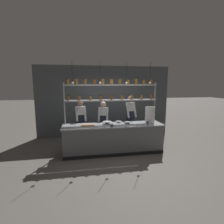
# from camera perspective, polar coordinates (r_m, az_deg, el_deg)

# --- Properties ---
(ground_plane) EXTENTS (40.00, 40.00, 0.00)m
(ground_plane) POSITION_cam_1_polar(r_m,az_deg,el_deg) (5.82, 0.44, -12.95)
(ground_plane) COLOR #5B5651
(back_wall) EXTENTS (5.57, 0.12, 2.92)m
(back_wall) POSITION_cam_1_polar(r_m,az_deg,el_deg) (7.39, -2.41, 3.51)
(back_wall) COLOR #4C5156
(back_wall) RESTS_ON ground_plane
(prep_counter) EXTENTS (3.17, 0.76, 0.92)m
(prep_counter) POSITION_cam_1_polar(r_m,az_deg,el_deg) (5.66, 0.44, -8.65)
(prep_counter) COLOR slate
(prep_counter) RESTS_ON ground_plane
(spice_shelf_unit) EXTENTS (3.06, 0.28, 2.37)m
(spice_shelf_unit) POSITION_cam_1_polar(r_m,az_deg,el_deg) (5.72, -0.14, 6.08)
(spice_shelf_unit) COLOR #999BA0
(spice_shelf_unit) RESTS_ON ground_plane
(chef_left) EXTENTS (0.39, 0.32, 1.65)m
(chef_left) POSITION_cam_1_polar(r_m,az_deg,el_deg) (6.20, -10.15, -2.55)
(chef_left) COLOR black
(chef_left) RESTS_ON ground_plane
(chef_center) EXTENTS (0.40, 0.33, 1.58)m
(chef_center) POSITION_cam_1_polar(r_m,az_deg,el_deg) (6.25, -2.85, -2.77)
(chef_center) COLOR black
(chef_center) RESTS_ON ground_plane
(chef_right) EXTENTS (0.40, 0.33, 1.76)m
(chef_right) POSITION_cam_1_polar(r_m,az_deg,el_deg) (6.42, 6.03, -1.32)
(chef_right) COLOR black
(chef_right) RESTS_ON ground_plane
(container_stack) EXTENTS (0.32, 0.32, 0.54)m
(container_stack) POSITION_cam_1_polar(r_m,az_deg,el_deg) (5.84, 12.26, -0.92)
(container_stack) COLOR white
(container_stack) RESTS_ON prep_counter
(cutting_board) EXTENTS (0.40, 0.26, 0.02)m
(cutting_board) POSITION_cam_1_polar(r_m,az_deg,el_deg) (5.44, -7.91, -4.30)
(cutting_board) COLOR #A88456
(cutting_board) RESTS_ON prep_counter
(prep_bowl_near_left) EXTENTS (0.18, 0.18, 0.05)m
(prep_bowl_near_left) POSITION_cam_1_polar(r_m,az_deg,el_deg) (5.81, 2.18, -3.23)
(prep_bowl_near_left) COLOR #B2B7BC
(prep_bowl_near_left) RESTS_ON prep_counter
(prep_bowl_center_front) EXTENTS (0.29, 0.29, 0.08)m
(prep_bowl_center_front) POSITION_cam_1_polar(r_m,az_deg,el_deg) (5.60, -1.57, -3.54)
(prep_bowl_center_front) COLOR #B2B7BC
(prep_bowl_center_front) RESTS_ON prep_counter
(prep_bowl_center_back) EXTENTS (0.20, 0.20, 0.06)m
(prep_bowl_center_back) POSITION_cam_1_polar(r_m,az_deg,el_deg) (5.68, 5.20, -3.52)
(prep_bowl_center_back) COLOR #B2B7BC
(prep_bowl_center_back) RESTS_ON prep_counter
(serving_cup_front) EXTENTS (0.07, 0.07, 0.11)m
(serving_cup_front) POSITION_cam_1_polar(r_m,az_deg,el_deg) (5.62, 11.55, -3.51)
(serving_cup_front) COLOR #334C70
(serving_cup_front) RESTS_ON prep_counter
(serving_cup_by_board) EXTENTS (0.09, 0.09, 0.09)m
(serving_cup_by_board) POSITION_cam_1_polar(r_m,az_deg,el_deg) (5.22, -0.04, -4.44)
(serving_cup_by_board) COLOR #334C70
(serving_cup_by_board) RESTS_ON prep_counter
(pendant_light_row) EXTENTS (2.46, 0.07, 0.69)m
(pendant_light_row) POSITION_cam_1_polar(r_m,az_deg,el_deg) (5.39, 0.39, 9.83)
(pendant_light_row) COLOR black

